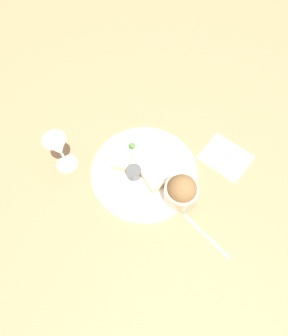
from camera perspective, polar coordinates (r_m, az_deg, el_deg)
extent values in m
plane|color=#93704C|center=(0.90, 0.00, -1.00)|extent=(4.00, 4.00, 0.00)
cylinder|color=white|center=(0.89, 0.00, -0.80)|extent=(0.36, 0.36, 0.01)
cylinder|color=tan|center=(0.83, 7.97, -5.38)|extent=(0.11, 0.11, 0.06)
sphere|color=brown|center=(0.80, 8.25, -4.53)|extent=(0.09, 0.09, 0.09)
cylinder|color=#4C4C4C|center=(0.86, -2.27, -0.89)|extent=(0.05, 0.05, 0.04)
cylinder|color=#D14C38|center=(0.85, -2.30, -0.52)|extent=(0.04, 0.04, 0.01)
cube|color=tan|center=(0.90, -4.90, 1.84)|extent=(0.10, 0.09, 0.02)
cube|color=beige|center=(0.89, -4.97, 2.25)|extent=(0.09, 0.09, 0.01)
cube|color=tan|center=(0.86, 2.01, -2.63)|extent=(0.08, 0.06, 0.02)
cube|color=beige|center=(0.85, 2.04, -2.27)|extent=(0.07, 0.06, 0.01)
cylinder|color=silver|center=(0.95, -16.35, 0.87)|extent=(0.07, 0.07, 0.01)
cylinder|color=silver|center=(0.92, -16.92, 1.94)|extent=(0.01, 0.01, 0.07)
cone|color=silver|center=(0.86, -18.22, 4.40)|extent=(0.07, 0.07, 0.08)
sphere|color=#477533|center=(0.92, -2.40, 4.93)|extent=(0.02, 0.02, 0.02)
cube|color=white|center=(0.97, 17.37, 2.31)|extent=(0.20, 0.19, 0.01)
cube|color=silver|center=(0.84, 13.28, -14.07)|extent=(0.17, 0.07, 0.01)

